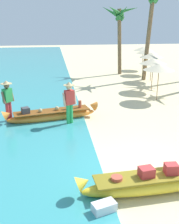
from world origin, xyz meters
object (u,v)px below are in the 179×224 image
object	(u,v)px
person_vendor_assistant	(8,99)
palm_tree_leaning_seaward	(119,20)
cooler_box	(104,209)
person_vendor_hatted	(69,101)
boat_orange_midground	(52,115)
boat_yellow_foreground	(163,181)
palm_tree_far_behind	(152,6)

from	to	relation	value
person_vendor_assistant	palm_tree_leaning_seaward	world-z (taller)	palm_tree_leaning_seaward
cooler_box	person_vendor_hatted	bearing A→B (deg)	75.51
boat_orange_midground	person_vendor_assistant	distance (m)	1.89
palm_tree_leaning_seaward	cooler_box	world-z (taller)	palm_tree_leaning_seaward
person_vendor_hatted	palm_tree_leaning_seaward	size ratio (longest dim) A/B	0.35
person_vendor_assistant	cooler_box	xyz separation A→B (m)	(2.81, -6.14, -0.88)
boat_yellow_foreground	person_vendor_hatted	size ratio (longest dim) A/B	2.49
boat_yellow_foreground	cooler_box	xyz separation A→B (m)	(-1.60, -0.70, -0.12)
person_vendor_assistant	boat_yellow_foreground	bearing A→B (deg)	-50.94
palm_tree_far_behind	boat_orange_midground	bearing A→B (deg)	-131.52
palm_tree_leaning_seaward	cooler_box	size ratio (longest dim) A/B	9.94
cooler_box	palm_tree_far_behind	bearing A→B (deg)	49.28
person_vendor_hatted	palm_tree_far_behind	size ratio (longest dim) A/B	0.29
boat_yellow_foreground	person_vendor_hatted	bearing A→B (deg)	112.29
person_vendor_hatted	person_vendor_assistant	world-z (taller)	person_vendor_hatted
palm_tree_leaning_seaward	palm_tree_far_behind	xyz separation A→B (m)	(1.62, -2.35, 0.86)
palm_tree_leaning_seaward	cooler_box	distance (m)	17.02
boat_yellow_foreground	palm_tree_leaning_seaward	size ratio (longest dim) A/B	0.87
person_vendor_assistant	person_vendor_hatted	bearing A→B (deg)	-14.18
boat_yellow_foreground	person_vendor_assistant	world-z (taller)	person_vendor_assistant
cooler_box	person_vendor_assistant	bearing A→B (deg)	96.23
boat_orange_midground	person_vendor_hatted	size ratio (longest dim) A/B	2.25
boat_orange_midground	cooler_box	world-z (taller)	boat_orange_midground
boat_orange_midground	person_vendor_hatted	bearing A→B (deg)	-40.94
person_vendor_hatted	palm_tree_far_behind	distance (m)	10.88
palm_tree_far_behind	person_vendor_hatted	bearing A→B (deg)	-126.27
person_vendor_hatted	palm_tree_leaning_seaward	xyz separation A→B (m)	(4.40, 10.56, 2.97)
boat_yellow_foreground	palm_tree_far_behind	distance (m)	14.39
palm_tree_leaning_seaward	palm_tree_far_behind	size ratio (longest dim) A/B	0.83
boat_orange_midground	person_vendor_assistant	size ratio (longest dim) A/B	2.26
boat_orange_midground	cooler_box	xyz separation A→B (m)	(1.08, -6.13, -0.11)
palm_tree_leaning_seaward	cooler_box	xyz separation A→B (m)	(-4.03, -16.08, -3.84)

